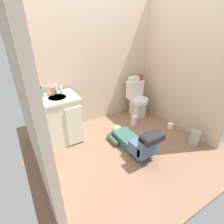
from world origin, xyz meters
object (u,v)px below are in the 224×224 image
soap_dispenser (42,93)px  bottle_pink (48,91)px  tissue_box (134,79)px  toiletry_bag (139,78)px  trash_can (194,138)px  person_plumber (134,141)px  bottle_amber (52,91)px  toilet (137,99)px  toilet_paper_roll (171,126)px  faucet (54,91)px  vanity_cabinet (61,119)px  bottle_white (61,90)px  paper_towel_roll (134,120)px  bottle_clear (56,89)px

soap_dispenser → bottle_pink: 0.09m
tissue_box → toiletry_bag: (0.15, 0.00, 0.01)m
tissue_box → trash_can: 1.59m
person_plumber → toiletry_bag: (0.88, 1.02, 0.63)m
bottle_amber → toilet: bearing=-1.2°
toilet → toilet_paper_roll: bearing=-73.1°
tissue_box → person_plumber: bearing=-125.6°
tissue_box → toilet_paper_roll: (0.28, -0.87, -0.75)m
toiletry_bag → bottle_pink: bottle_pink is taller
faucet → toilet_paper_roll: 2.24m
toilet → bottle_amber: bottle_amber is taller
vanity_cabinet → tissue_box: 1.66m
toilet → toiletry_bag: toiletry_bag is taller
bottle_white → paper_towel_roll: (1.26, -0.34, -0.78)m
vanity_cabinet → soap_dispenser: soap_dispenser is taller
person_plumber → toilet_paper_roll: 1.03m
bottle_amber → bottle_clear: bottle_clear is taller
soap_dispenser → bottle_white: bearing=-6.8°
toiletry_bag → trash_can: size_ratio=0.47×
tissue_box → soap_dispenser: size_ratio=1.33×
bottle_amber → toiletry_bag: bearing=1.7°
toilet_paper_roll → person_plumber: bearing=-171.7°
toiletry_bag → bottle_white: size_ratio=0.97×
toilet → soap_dispenser: (-1.85, 0.06, 0.52)m
faucet → bottle_white: size_ratio=0.78×
toiletry_bag → bottle_pink: size_ratio=0.74×
person_plumber → toiletry_bag: bearing=49.2°
faucet → tissue_box: 1.62m
person_plumber → soap_dispenser: soap_dispenser is taller
bottle_clear → tissue_box: bearing=0.8°
bottle_clear → paper_towel_roll: bearing=-16.2°
bottle_white → bottle_pink: bearing=176.3°
soap_dispenser → toilet_paper_roll: soap_dispenser is taller
bottle_clear → toilet: bearing=-2.4°
vanity_cabinet → bottle_white: 0.48m
soap_dispenser → trash_can: size_ratio=0.63×
tissue_box → toiletry_bag: bearing=0.0°
bottle_amber → faucet: bearing=47.7°
bottle_pink → bottle_amber: 0.07m
faucet → toiletry_bag: (1.76, 0.01, -0.06)m
faucet → paper_towel_roll: 1.61m
tissue_box → bottle_amber: (-1.65, -0.06, 0.09)m
faucet → paper_towel_roll: faucet is taller
bottle_amber → bottle_white: size_ratio=1.02×
vanity_cabinet → tissue_box: bearing=5.6°
person_plumber → bottle_white: bearing=129.2°
bottle_amber → toilet_paper_roll: bottle_amber is taller
bottle_clear → toilet_paper_roll: size_ratio=1.45×
vanity_cabinet → toiletry_bag: 1.81m
person_plumber → tissue_box: tissue_box is taller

